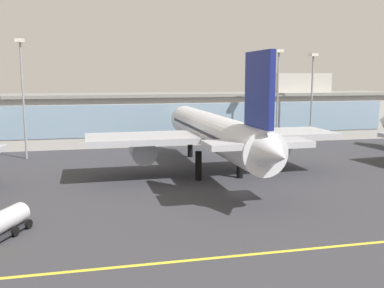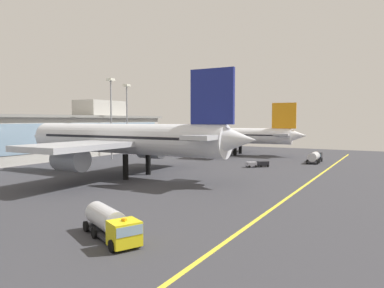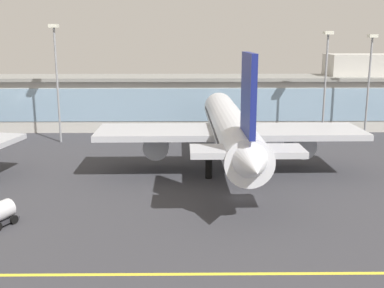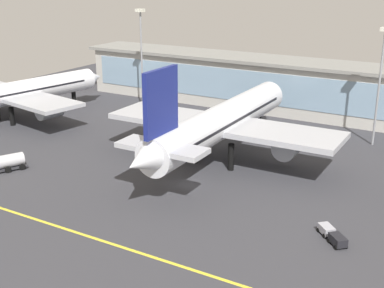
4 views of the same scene
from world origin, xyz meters
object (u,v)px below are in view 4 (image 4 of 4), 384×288
at_px(apron_light_mast_west, 141,45).
at_px(airliner_near_left, 14,93).
at_px(airliner_near_right, 221,122).
at_px(apron_light_mast_centre, 381,70).
at_px(baggage_tug_near, 332,235).

bearing_deg(apron_light_mast_west, airliner_near_left, -130.07).
xyz_separation_m(airliner_near_right, apron_light_mast_centre, (22.44, 23.99, 7.88)).
distance_m(airliner_near_right, apron_light_mast_centre, 33.78).
relative_size(baggage_tug_near, apron_light_mast_centre, 0.22).
distance_m(baggage_tug_near, apron_light_mast_centre, 45.94).
xyz_separation_m(airliner_near_right, apron_light_mast_west, (-34.58, 23.58, 8.64)).
distance_m(airliner_near_left, baggage_tug_near, 83.50).
bearing_deg(baggage_tug_near, airliner_near_left, -147.60).
bearing_deg(baggage_tug_near, airliner_near_right, -170.16).
relative_size(airliner_near_right, apron_light_mast_centre, 2.40).
distance_m(airliner_near_right, baggage_tug_near, 33.61).
bearing_deg(apron_light_mast_centre, airliner_near_right, -133.08).
xyz_separation_m(airliner_near_left, baggage_tug_near, (81.03, -19.38, -5.65)).
bearing_deg(baggage_tug_near, apron_light_mast_centre, 141.38).
bearing_deg(apron_light_mast_west, airliner_near_right, -34.29).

